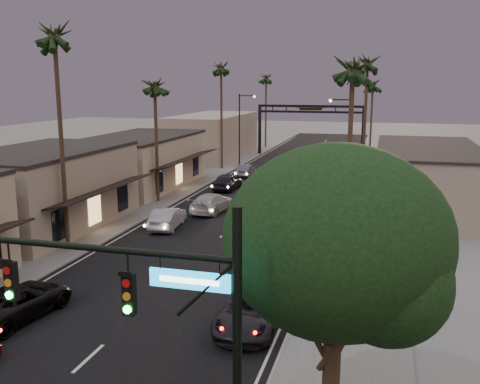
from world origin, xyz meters
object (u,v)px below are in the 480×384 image
Objects in this scene: palm_lb at (54,30)px; palm_rb at (368,59)px; traffic_signal at (157,317)px; palm_lc at (154,81)px; corner_tree at (339,249)px; curbside_near at (252,310)px; palm_ra at (353,62)px; palm_rc at (373,82)px; streetlight_left at (242,124)px; oncoming_silver at (168,218)px; streetlight_right at (346,137)px; palm_ld at (221,65)px; curbside_black at (272,263)px; palm_far at (266,76)px; oncoming_pickup at (18,301)px; arch at (310,117)px.

palm_lb is 27.94m from palm_rb.
traffic_signal is 24.44m from palm_lb.
palm_lb is at bearing -90.00° from palm_lc.
corner_tree is 0.58× the size of palm_lb.
palm_ra is at bearing 71.84° from curbside_near.
corner_tree is 0.72× the size of palm_lc.
palm_rc is at bearing 90.00° from palm_ra.
oncoming_silver is (2.49, -29.70, -4.56)m from streetlight_left.
oncoming_silver is (-11.35, -16.70, -4.56)m from streetlight_right.
palm_ra is at bearing -90.00° from palm_rc.
palm_ld is 1.00× the size of palm_rb.
palm_lc is 22.54m from curbside_black.
curbside_black is at bearing -77.00° from palm_far.
palm_lb reaches higher than palm_rc.
palm_lc reaches higher than corner_tree.
palm_far is (0.30, 23.00, -0.97)m from palm_ld.
streetlight_left is 7.88m from palm_ld.
palm_far is (-13.99, 74.00, 6.36)m from traffic_signal.
traffic_signal is at bearing -79.30° from palm_far.
palm_lb is 2.84× the size of oncoming_pickup.
palm_rc is (1.68, 19.00, 5.14)m from streetlight_right.
streetlight_right is 0.74× the size of palm_lc.
corner_tree is at bearing -88.63° from palm_rb.
palm_lc is 20.99m from palm_ra.
traffic_signal is at bearing -91.72° from streetlight_right.
arch is at bearing 60.03° from streetlight_left.
palm_ld is at bearing 105.65° from traffic_signal.
palm_ld is (-1.68, -3.00, 7.09)m from streetlight_left.
traffic_signal is 0.70× the size of palm_lc.
traffic_signal is 17.42m from curbside_black.
palm_ra reaches higher than arch.
palm_rb is at bearing -30.76° from streetlight_right.
palm_rc is (2.91, 60.00, 5.39)m from traffic_signal.
palm_ld is (-14.29, 51.00, 7.33)m from traffic_signal.
streetlight_right is at bearing 94.57° from palm_ra.
palm_lb is at bearing -124.01° from streetlight_right.
palm_rc is at bearing -96.83° from oncoming_pickup.
arch is at bearing -102.52° from oncoming_silver.
streetlight_left reaches higher than curbside_black.
palm_rb reaches higher than arch.
palm_rb reaches higher than palm_lc.
traffic_signal is 0.64× the size of palm_ra.
curbside_near is at bearing -92.91° from streetlight_right.
palm_rb is 20.09m from palm_rc.
palm_rb reaches higher than streetlight_left.
palm_far is at bearing 136.05° from arch.
corner_tree is at bearing 117.26° from oncoming_silver.
streetlight_right is 0.74× the size of palm_rc.
palm_ld is 3.05× the size of oncoming_silver.
corner_tree is 72.96m from palm_far.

